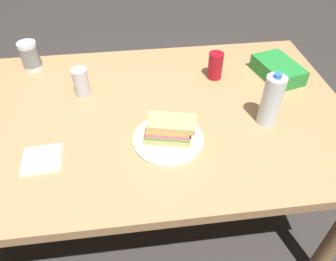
# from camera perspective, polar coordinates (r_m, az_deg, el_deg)

# --- Properties ---
(ground_plane) EXTENTS (8.00, 8.00, 0.00)m
(ground_plane) POSITION_cam_1_polar(r_m,az_deg,el_deg) (1.85, -3.69, -14.52)
(ground_plane) COLOR #383330
(dining_table) EXTENTS (1.70, 1.01, 0.74)m
(dining_table) POSITION_cam_1_polar(r_m,az_deg,el_deg) (1.35, -4.92, 0.63)
(dining_table) COLOR tan
(dining_table) RESTS_ON ground_plane
(paper_plate) EXTENTS (0.26, 0.26, 0.01)m
(paper_plate) POSITION_cam_1_polar(r_m,az_deg,el_deg) (1.16, 0.00, -1.58)
(paper_plate) COLOR white
(paper_plate) RESTS_ON dining_table
(sandwich) EXTENTS (0.20, 0.13, 0.08)m
(sandwich) POSITION_cam_1_polar(r_m,az_deg,el_deg) (1.13, 0.20, 0.16)
(sandwich) COLOR #DBB26B
(sandwich) RESTS_ON paper_plate
(soda_can_red) EXTENTS (0.07, 0.07, 0.12)m
(soda_can_red) POSITION_cam_1_polar(r_m,az_deg,el_deg) (1.47, 8.44, 11.38)
(soda_can_red) COLOR maroon
(soda_can_red) RESTS_ON dining_table
(chip_bag) EXTENTS (0.20, 0.26, 0.07)m
(chip_bag) POSITION_cam_1_polar(r_m,az_deg,el_deg) (1.56, 19.01, 10.22)
(chip_bag) COLOR #268C38
(chip_bag) RESTS_ON dining_table
(water_bottle_tall) EXTENTS (0.07, 0.07, 0.22)m
(water_bottle_tall) POSITION_cam_1_polar(r_m,az_deg,el_deg) (1.24, 17.94, 5.12)
(water_bottle_tall) COLOR silver
(water_bottle_tall) RESTS_ON dining_table
(plastic_cup_stack) EXTENTS (0.08, 0.08, 0.13)m
(plastic_cup_stack) POSITION_cam_1_polar(r_m,az_deg,el_deg) (1.65, -23.42, 12.17)
(plastic_cup_stack) COLOR silver
(plastic_cup_stack) RESTS_ON dining_table
(soda_can_silver) EXTENTS (0.07, 0.07, 0.12)m
(soda_can_silver) POSITION_cam_1_polar(r_m,az_deg,el_deg) (1.40, -15.24, 8.32)
(soda_can_silver) COLOR silver
(soda_can_silver) RESTS_ON dining_table
(paper_napkin) EXTENTS (0.14, 0.14, 0.01)m
(paper_napkin) POSITION_cam_1_polar(r_m,az_deg,el_deg) (1.18, -21.56, -4.79)
(paper_napkin) COLOR white
(paper_napkin) RESTS_ON dining_table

